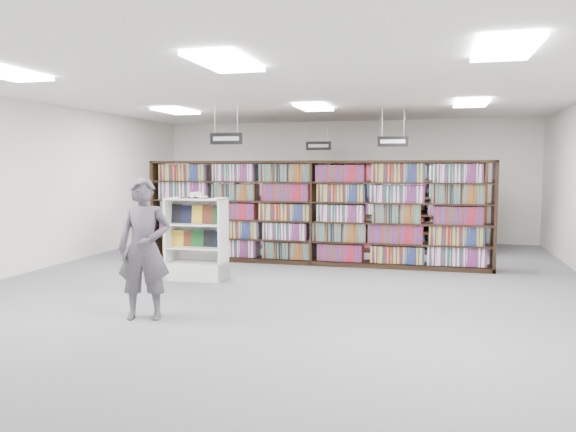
% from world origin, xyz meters
% --- Properties ---
extents(floor, '(12.00, 12.00, 0.00)m').
position_xyz_m(floor, '(0.00, 0.00, 0.00)').
color(floor, '#56565C').
rests_on(floor, ground).
extents(ceiling, '(10.00, 12.00, 0.10)m').
position_xyz_m(ceiling, '(0.00, 0.00, 3.20)').
color(ceiling, white).
rests_on(ceiling, wall_back).
extents(wall_back, '(10.00, 0.10, 3.20)m').
position_xyz_m(wall_back, '(0.00, 6.00, 1.60)').
color(wall_back, silver).
rests_on(wall_back, ground).
extents(wall_front, '(10.00, 0.10, 3.20)m').
position_xyz_m(wall_front, '(0.00, -6.00, 1.60)').
color(wall_front, silver).
rests_on(wall_front, ground).
extents(wall_left, '(0.10, 12.00, 3.20)m').
position_xyz_m(wall_left, '(-5.00, 0.00, 1.60)').
color(wall_left, silver).
rests_on(wall_left, ground).
extents(bookshelf_row_near, '(7.00, 0.60, 2.10)m').
position_xyz_m(bookshelf_row_near, '(0.00, 2.00, 1.05)').
color(bookshelf_row_near, black).
rests_on(bookshelf_row_near, floor).
extents(bookshelf_row_mid, '(7.00, 0.60, 2.10)m').
position_xyz_m(bookshelf_row_mid, '(0.00, 4.00, 1.05)').
color(bookshelf_row_mid, black).
rests_on(bookshelf_row_mid, floor).
extents(bookshelf_row_far, '(7.00, 0.60, 2.10)m').
position_xyz_m(bookshelf_row_far, '(0.00, 5.70, 1.05)').
color(bookshelf_row_far, black).
rests_on(bookshelf_row_far, floor).
extents(aisle_sign_left, '(0.65, 0.02, 0.80)m').
position_xyz_m(aisle_sign_left, '(-1.50, 1.00, 2.53)').
color(aisle_sign_left, '#B2B2B7').
rests_on(aisle_sign_left, ceiling).
extents(aisle_sign_right, '(0.65, 0.02, 0.80)m').
position_xyz_m(aisle_sign_right, '(1.50, 3.00, 2.53)').
color(aisle_sign_right, '#B2B2B7').
rests_on(aisle_sign_right, ceiling).
extents(aisle_sign_center, '(0.65, 0.02, 0.80)m').
position_xyz_m(aisle_sign_center, '(-0.50, 5.00, 2.53)').
color(aisle_sign_center, '#B2B2B7').
rests_on(aisle_sign_center, ceiling).
extents(troffer_front_left, '(0.60, 1.20, 0.04)m').
position_xyz_m(troffer_front_left, '(-3.00, -3.00, 3.16)').
color(troffer_front_left, white).
rests_on(troffer_front_left, ceiling).
extents(troffer_front_center, '(0.60, 1.20, 0.04)m').
position_xyz_m(troffer_front_center, '(0.00, -3.00, 3.16)').
color(troffer_front_center, white).
rests_on(troffer_front_center, ceiling).
extents(troffer_front_right, '(0.60, 1.20, 0.04)m').
position_xyz_m(troffer_front_right, '(3.00, -3.00, 3.16)').
color(troffer_front_right, white).
rests_on(troffer_front_right, ceiling).
extents(troffer_back_left, '(0.60, 1.20, 0.04)m').
position_xyz_m(troffer_back_left, '(-3.00, 2.00, 3.16)').
color(troffer_back_left, white).
rests_on(troffer_back_left, ceiling).
extents(troffer_back_center, '(0.60, 1.20, 0.04)m').
position_xyz_m(troffer_back_center, '(0.00, 2.00, 3.16)').
color(troffer_back_center, white).
rests_on(troffer_back_center, ceiling).
extents(troffer_back_right, '(0.60, 1.20, 0.04)m').
position_xyz_m(troffer_back_right, '(3.00, 2.00, 3.16)').
color(troffer_back_right, white).
rests_on(troffer_back_right, ceiling).
extents(endcap_display, '(1.05, 0.56, 1.43)m').
position_xyz_m(endcap_display, '(-1.66, -0.06, 0.48)').
color(endcap_display, white).
rests_on(endcap_display, floor).
extents(open_book, '(0.56, 0.36, 0.12)m').
position_xyz_m(open_book, '(-1.65, -0.10, 1.47)').
color(open_book, black).
rests_on(open_book, endcap_display).
extents(shopper, '(0.77, 0.62, 1.84)m').
position_xyz_m(shopper, '(-1.27, -2.65, 0.92)').
color(shopper, '#4E4A55').
rests_on(shopper, floor).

